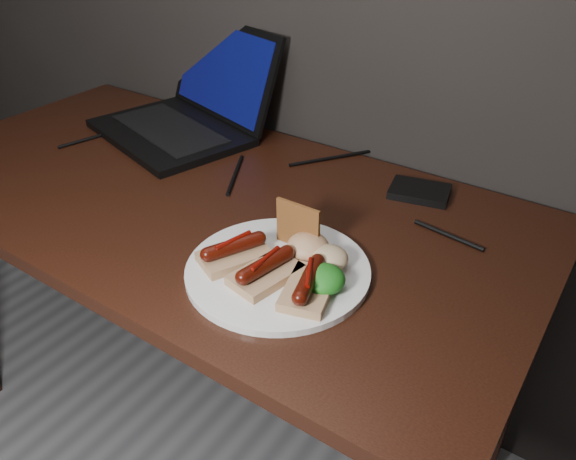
# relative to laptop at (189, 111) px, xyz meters

# --- Properties ---
(desk) EXTENTS (1.40, 0.70, 0.75)m
(desk) POSITION_rel_laptop_xyz_m (0.24, -0.24, -0.14)
(desk) COLOR black
(desk) RESTS_ON ground
(laptop) EXTENTS (0.47, 0.45, 0.25)m
(laptop) POSITION_rel_laptop_xyz_m (0.00, 0.00, 0.00)
(laptop) COLOR black
(laptop) RESTS_ON desk
(hard_drive) EXTENTS (0.13, 0.11, 0.02)m
(hard_drive) POSITION_rel_laptop_xyz_m (0.62, 0.01, -0.04)
(hard_drive) COLOR black
(hard_drive) RESTS_ON desk
(desk_cables) EXTENTS (0.99, 0.42, 0.01)m
(desk_cables) POSITION_rel_laptop_xyz_m (0.27, -0.08, -0.05)
(desk_cables) COLOR black
(desk_cables) RESTS_ON desk
(plate) EXTENTS (0.31, 0.31, 0.01)m
(plate) POSITION_rel_laptop_xyz_m (0.53, -0.37, -0.05)
(plate) COLOR silver
(plate) RESTS_ON desk
(bread_sausage_left) EXTENTS (0.11, 0.13, 0.04)m
(bread_sausage_left) POSITION_rel_laptop_xyz_m (0.46, -0.39, -0.02)
(bread_sausage_left) COLOR tan
(bread_sausage_left) RESTS_ON plate
(bread_sausage_center) EXTENTS (0.09, 0.13, 0.04)m
(bread_sausage_center) POSITION_rel_laptop_xyz_m (0.54, -0.40, -0.02)
(bread_sausage_center) COLOR tan
(bread_sausage_center) RESTS_ON plate
(bread_sausage_right) EXTENTS (0.10, 0.13, 0.04)m
(bread_sausage_right) POSITION_rel_laptop_xyz_m (0.61, -0.40, -0.02)
(bread_sausage_right) COLOR tan
(bread_sausage_right) RESTS_ON plate
(crispbread) EXTENTS (0.08, 0.01, 0.08)m
(crispbread) POSITION_rel_laptop_xyz_m (0.53, -0.30, 0.00)
(crispbread) COLOR #9B612A
(crispbread) RESTS_ON plate
(salad_greens) EXTENTS (0.07, 0.07, 0.04)m
(salad_greens) POSITION_rel_laptop_xyz_m (0.62, -0.37, -0.02)
(salad_greens) COLOR #185E12
(salad_greens) RESTS_ON plate
(salsa_mound) EXTENTS (0.07, 0.07, 0.04)m
(salsa_mound) POSITION_rel_laptop_xyz_m (0.56, -0.31, -0.02)
(salsa_mound) COLOR #A62C10
(salsa_mound) RESTS_ON plate
(coleslaw_mound) EXTENTS (0.06, 0.06, 0.04)m
(coleslaw_mound) POSITION_rel_laptop_xyz_m (0.60, -0.32, -0.02)
(coleslaw_mound) COLOR beige
(coleslaw_mound) RESTS_ON plate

